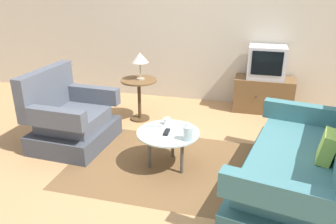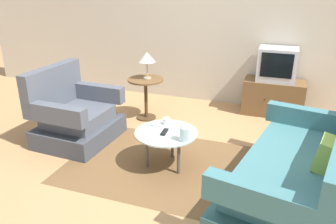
{
  "view_description": "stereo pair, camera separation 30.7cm",
  "coord_description": "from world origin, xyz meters",
  "px_view_note": "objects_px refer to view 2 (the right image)",
  "views": [
    {
      "loc": [
        0.83,
        -3.24,
        1.99
      ],
      "look_at": [
        -0.07,
        0.21,
        0.55
      ],
      "focal_mm": 35.82,
      "sensor_mm": 36.0,
      "label": 1
    },
    {
      "loc": [
        1.13,
        -3.15,
        1.99
      ],
      "look_at": [
        -0.07,
        0.21,
        0.55
      ],
      "focal_mm": 35.82,
      "sensor_mm": 36.0,
      "label": 2
    }
  ],
  "objects_px": {
    "television": "(277,64)",
    "tv_remote_silver": "(153,125)",
    "armchair": "(74,117)",
    "coffee_table": "(166,135)",
    "tv_stand": "(273,97)",
    "table_lamp": "(147,58)",
    "couch": "(296,175)",
    "vase": "(184,132)",
    "tv_remote_dark": "(164,132)",
    "side_table": "(146,90)",
    "mug": "(167,121)"
  },
  "relations": [
    {
      "from": "tv_remote_silver",
      "to": "side_table",
      "type": "bearing_deg",
      "value": 107.32
    },
    {
      "from": "couch",
      "to": "vase",
      "type": "relative_size",
      "value": 9.74
    },
    {
      "from": "vase",
      "to": "tv_stand",
      "type": "bearing_deg",
      "value": 70.28
    },
    {
      "from": "couch",
      "to": "tv_stand",
      "type": "relative_size",
      "value": 2.27
    },
    {
      "from": "coffee_table",
      "to": "tv_stand",
      "type": "height_order",
      "value": "tv_stand"
    },
    {
      "from": "mug",
      "to": "vase",
      "type": "bearing_deg",
      "value": -46.77
    },
    {
      "from": "tv_remote_dark",
      "to": "tv_remote_silver",
      "type": "height_order",
      "value": "same"
    },
    {
      "from": "tv_stand",
      "to": "table_lamp",
      "type": "bearing_deg",
      "value": -155.12
    },
    {
      "from": "armchair",
      "to": "vase",
      "type": "bearing_deg",
      "value": 79.56
    },
    {
      "from": "mug",
      "to": "table_lamp",
      "type": "bearing_deg",
      "value": 123.29
    },
    {
      "from": "vase",
      "to": "mug",
      "type": "distance_m",
      "value": 0.46
    },
    {
      "from": "side_table",
      "to": "tv_stand",
      "type": "height_order",
      "value": "side_table"
    },
    {
      "from": "couch",
      "to": "mug",
      "type": "xyz_separation_m",
      "value": [
        -1.41,
        0.39,
        0.18
      ]
    },
    {
      "from": "tv_stand",
      "to": "table_lamp",
      "type": "relative_size",
      "value": 2.29
    },
    {
      "from": "tv_stand",
      "to": "tv_remote_silver",
      "type": "bearing_deg",
      "value": -122.41
    },
    {
      "from": "armchair",
      "to": "coffee_table",
      "type": "distance_m",
      "value": 1.37
    },
    {
      "from": "couch",
      "to": "side_table",
      "type": "relative_size",
      "value": 3.3
    },
    {
      "from": "coffee_table",
      "to": "tv_remote_silver",
      "type": "height_order",
      "value": "tv_remote_silver"
    },
    {
      "from": "vase",
      "to": "tv_remote_dark",
      "type": "xyz_separation_m",
      "value": [
        -0.26,
        0.11,
        -0.09
      ]
    },
    {
      "from": "coffee_table",
      "to": "television",
      "type": "distance_m",
      "value": 2.31
    },
    {
      "from": "vase",
      "to": "mug",
      "type": "bearing_deg",
      "value": 133.23
    },
    {
      "from": "couch",
      "to": "side_table",
      "type": "height_order",
      "value": "couch"
    },
    {
      "from": "armchair",
      "to": "tv_remote_silver",
      "type": "height_order",
      "value": "armchair"
    },
    {
      "from": "couch",
      "to": "tv_remote_dark",
      "type": "relative_size",
      "value": 12.42
    },
    {
      "from": "vase",
      "to": "tv_remote_dark",
      "type": "distance_m",
      "value": 0.29
    },
    {
      "from": "coffee_table",
      "to": "tv_remote_dark",
      "type": "relative_size",
      "value": 4.22
    },
    {
      "from": "coffee_table",
      "to": "tv_remote_dark",
      "type": "xyz_separation_m",
      "value": [
        -0.01,
        -0.03,
        0.05
      ]
    },
    {
      "from": "side_table",
      "to": "mug",
      "type": "xyz_separation_m",
      "value": [
        0.69,
        -1.0,
        0.01
      ]
    },
    {
      "from": "couch",
      "to": "mug",
      "type": "bearing_deg",
      "value": 85.67
    },
    {
      "from": "tv_stand",
      "to": "table_lamp",
      "type": "height_order",
      "value": "table_lamp"
    },
    {
      "from": "couch",
      "to": "television",
      "type": "height_order",
      "value": "television"
    },
    {
      "from": "tv_stand",
      "to": "coffee_table",
      "type": "bearing_deg",
      "value": -116.78
    },
    {
      "from": "television",
      "to": "tv_remote_silver",
      "type": "height_order",
      "value": "television"
    },
    {
      "from": "couch",
      "to": "tv_stand",
      "type": "bearing_deg",
      "value": 19.72
    },
    {
      "from": "table_lamp",
      "to": "mug",
      "type": "distance_m",
      "value": 1.3
    },
    {
      "from": "side_table",
      "to": "vase",
      "type": "bearing_deg",
      "value": -53.03
    },
    {
      "from": "couch",
      "to": "tv_stand",
      "type": "distance_m",
      "value": 2.24
    },
    {
      "from": "television",
      "to": "vase",
      "type": "height_order",
      "value": "television"
    },
    {
      "from": "mug",
      "to": "tv_remote_dark",
      "type": "distance_m",
      "value": 0.23
    },
    {
      "from": "side_table",
      "to": "vase",
      "type": "height_order",
      "value": "vase"
    },
    {
      "from": "armchair",
      "to": "side_table",
      "type": "xyz_separation_m",
      "value": [
        0.59,
        0.96,
        0.13
      ]
    },
    {
      "from": "couch",
      "to": "table_lamp",
      "type": "bearing_deg",
      "value": 67.11
    },
    {
      "from": "coffee_table",
      "to": "tv_remote_dark",
      "type": "bearing_deg",
      "value": -109.86
    },
    {
      "from": "vase",
      "to": "tv_remote_silver",
      "type": "xyz_separation_m",
      "value": [
        -0.44,
        0.24,
        -0.09
      ]
    },
    {
      "from": "armchair",
      "to": "table_lamp",
      "type": "xyz_separation_m",
      "value": [
        0.62,
        0.97,
        0.61
      ]
    },
    {
      "from": "couch",
      "to": "armchair",
      "type": "bearing_deg",
      "value": 92.05
    },
    {
      "from": "coffee_table",
      "to": "side_table",
      "type": "height_order",
      "value": "side_table"
    },
    {
      "from": "coffee_table",
      "to": "tv_remote_silver",
      "type": "xyz_separation_m",
      "value": [
        -0.19,
        0.11,
        0.05
      ]
    },
    {
      "from": "couch",
      "to": "tv_remote_silver",
      "type": "relative_size",
      "value": 11.33
    },
    {
      "from": "armchair",
      "to": "tv_remote_silver",
      "type": "distance_m",
      "value": 1.16
    }
  ]
}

